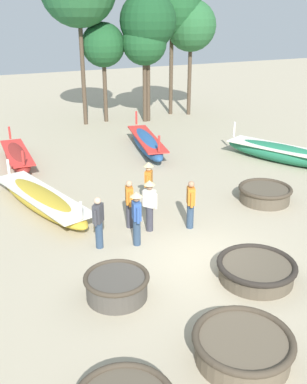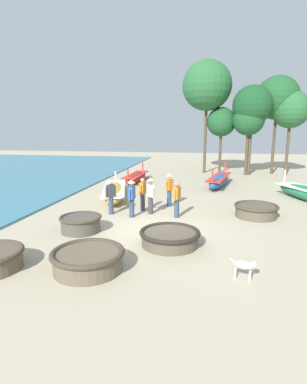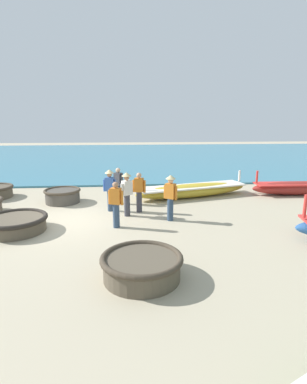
# 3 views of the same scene
# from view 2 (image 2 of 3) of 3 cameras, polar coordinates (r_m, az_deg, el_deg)

# --- Properties ---
(ground_plane) EXTENTS (80.00, 80.00, 0.00)m
(ground_plane) POSITION_cam_2_polar(r_m,az_deg,el_deg) (11.53, -0.34, -7.30)
(ground_plane) COLOR tan
(coracle_front_right) EXTENTS (2.03, 2.03, 0.51)m
(coracle_front_right) POSITION_cam_2_polar(r_m,az_deg,el_deg) (10.05, 3.13, -8.55)
(coracle_front_right) COLOR brown
(coracle_front_right) RESTS_ON ground
(coracle_far_left) EXTENTS (1.58, 1.58, 0.60)m
(coracle_far_left) POSITION_cam_2_polar(r_m,az_deg,el_deg) (11.65, -13.68, -5.75)
(coracle_far_left) COLOR #4C473F
(coracle_far_left) RESTS_ON ground
(coracle_beside_post) EXTENTS (1.89, 1.89, 0.56)m
(coracle_beside_post) POSITION_cam_2_polar(r_m,az_deg,el_deg) (13.92, 18.94, -3.27)
(coracle_beside_post) COLOR brown
(coracle_beside_post) RESTS_ON ground
(coracle_front_left) EXTENTS (2.01, 2.01, 0.58)m
(coracle_front_left) POSITION_cam_2_polar(r_m,az_deg,el_deg) (8.53, -12.36, -12.37)
(coracle_front_left) COLOR brown
(coracle_front_left) RESTS_ON ground
(long_boat_ochre_hull) EXTENTS (1.96, 5.44, 1.41)m
(long_boat_ochre_hull) POSITION_cam_2_polar(r_m,az_deg,el_deg) (20.92, 12.37, 2.23)
(long_boat_ochre_hull) COLOR #285693
(long_boat_ochre_hull) RESTS_ON ground
(long_boat_blue_hull) EXTENTS (1.05, 4.59, 1.20)m
(long_boat_blue_hull) POSITION_cam_2_polar(r_m,az_deg,el_deg) (22.14, -3.35, 2.85)
(long_boat_blue_hull) COLOR maroon
(long_boat_blue_hull) RESTS_ON ground
(long_boat_red_hull) EXTENTS (2.61, 5.75, 1.12)m
(long_boat_red_hull) POSITION_cam_2_polar(r_m,az_deg,el_deg) (17.19, -7.46, 0.11)
(long_boat_red_hull) COLOR gold
(long_boat_red_hull) RESTS_ON ground
(fisherman_by_coracle) EXTENTS (0.38, 0.45, 1.67)m
(fisherman_by_coracle) POSITION_cam_2_polar(r_m,az_deg,el_deg) (13.50, -0.57, -0.25)
(fisherman_by_coracle) COLOR #383842
(fisherman_by_coracle) RESTS_ON ground
(fisherman_hauling) EXTENTS (0.30, 0.52, 1.57)m
(fisherman_hauling) POSITION_cam_2_polar(r_m,az_deg,el_deg) (14.07, -2.09, -0.27)
(fisherman_hauling) COLOR #383842
(fisherman_hauling) RESTS_ON ground
(fisherman_standing_left) EXTENTS (0.39, 0.42, 1.57)m
(fisherman_standing_left) POSITION_cam_2_polar(r_m,az_deg,el_deg) (13.61, -8.13, -0.79)
(fisherman_standing_left) COLOR #2D425B
(fisherman_standing_left) RESTS_ON ground
(fisherman_crouching) EXTENTS (0.38, 0.45, 1.67)m
(fisherman_crouching) POSITION_cam_2_polar(r_m,az_deg,el_deg) (14.89, 3.06, 0.87)
(fisherman_crouching) COLOR #2D425B
(fisherman_crouching) RESTS_ON ground
(fisherman_with_hat) EXTENTS (0.36, 0.52, 1.67)m
(fisherman_with_hat) POSITION_cam_2_polar(r_m,az_deg,el_deg) (13.01, -4.19, -0.74)
(fisherman_with_hat) COLOR #2D425B
(fisherman_with_hat) RESTS_ON ground
(fisherman_standing_right) EXTENTS (0.32, 0.50, 1.57)m
(fisherman_standing_right) POSITION_cam_2_polar(r_m,az_deg,el_deg) (13.00, 4.46, -1.30)
(fisherman_standing_right) COLOR #2D425B
(fisherman_standing_right) RESTS_ON ground
(dog) EXTENTS (0.68, 0.31, 0.55)m
(dog) POSITION_cam_2_polar(r_m,az_deg,el_deg) (8.17, 17.01, -13.32)
(dog) COLOR beige
(dog) RESTS_ON ground
(tree_center) EXTENTS (2.57, 2.57, 5.87)m
(tree_center) POSITION_cam_2_polar(r_m,az_deg,el_deg) (26.46, 17.67, 12.91)
(tree_center) COLOR #4C3D2D
(tree_center) RESTS_ON ground
(tree_rightmost) EXTENTS (2.50, 2.50, 5.69)m
(tree_rightmost) POSITION_cam_2_polar(r_m,az_deg,el_deg) (27.28, 12.81, 12.82)
(tree_rightmost) COLOR #4C3D2D
(tree_rightmost) RESTS_ON ground
(tree_leftmost) EXTENTS (3.22, 3.22, 7.34)m
(tree_leftmost) POSITION_cam_2_polar(r_m,az_deg,el_deg) (26.57, 18.34, 15.36)
(tree_leftmost) COLOR #4C3D2D
(tree_leftmost) RESTS_ON ground
(tree_tall_back) EXTENTS (3.59, 3.59, 8.19)m
(tree_tall_back) POSITION_cam_2_polar(r_m,az_deg,el_deg) (28.11, 22.51, 16.21)
(tree_tall_back) COLOR #4C3D2D
(tree_tall_back) RESTS_ON ground
(tree_left_mid) EXTENTS (4.19, 4.19, 9.54)m
(tree_left_mid) POSITION_cam_2_polar(r_m,az_deg,el_deg) (27.32, 10.16, 19.28)
(tree_left_mid) COLOR #4C3D2D
(tree_left_mid) RESTS_ON ground
(tree_right_mid) EXTENTS (3.04, 3.04, 6.92)m
(tree_right_mid) POSITION_cam_2_polar(r_m,az_deg,el_deg) (27.69, 24.70, 14.05)
(tree_right_mid) COLOR #4C3D2D
(tree_right_mid) RESTS_ON ground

